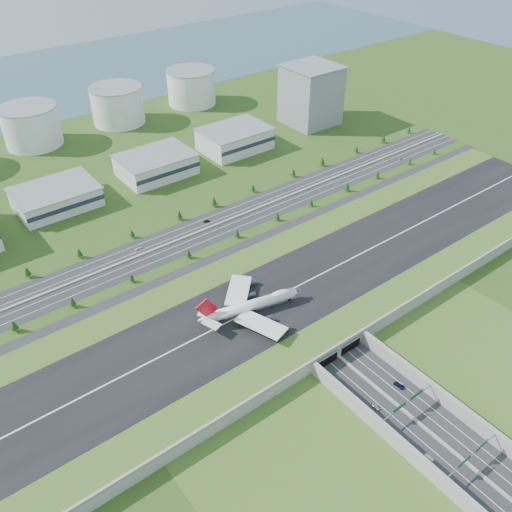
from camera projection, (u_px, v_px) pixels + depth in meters
ground at (278, 307)px, 318.15m from camera, size 1200.00×1200.00×0.00m
airfield_deck at (279, 301)px, 315.65m from camera, size 520.00×100.00×9.20m
underpass_road at (414, 414)px, 252.56m from camera, size 38.80×120.40×8.00m
sign_gantry_near at (408, 403)px, 253.27m from camera, size 38.70×0.70×9.80m
sign_gantry_far at (472, 456)px, 230.89m from camera, size 38.70×0.70×9.80m
north_expressway at (192, 235)px, 378.85m from camera, size 560.00×36.00×0.12m
tree_row at (196, 227)px, 378.92m from camera, size 500.52×48.58×8.34m
hangar_mid_a at (56, 197)px, 405.75m from camera, size 58.00×42.00×15.00m
hangar_mid_b at (156, 165)px, 446.84m from camera, size 58.00×42.00×17.00m
hangar_mid_c at (235, 139)px, 485.48m from camera, size 58.00×42.00×19.00m
office_tower at (311, 95)px, 524.61m from camera, size 46.00×46.00×55.00m
fuel_tank_b at (31, 126)px, 488.81m from camera, size 50.00×50.00×35.00m
fuel_tank_c at (118, 105)px, 530.49m from camera, size 50.00×50.00×35.00m
fuel_tank_d at (191, 87)px, 572.18m from camera, size 50.00×50.00×35.00m
bay_water at (15, 87)px, 625.00m from camera, size 1200.00×260.00×0.06m
boeing_747 at (251, 305)px, 298.86m from camera, size 62.66×58.58×19.65m
car_0 at (376, 407)px, 258.89m from camera, size 2.08×4.36×1.44m
car_1 at (429, 457)px, 237.06m from camera, size 2.47×4.43×1.38m
car_2 at (399, 385)px, 269.61m from camera, size 3.22×5.87×1.56m
car_5 at (206, 221)px, 391.72m from camera, size 4.41×2.69×1.37m
car_6 at (400, 159)px, 473.46m from camera, size 5.16×3.45×1.31m
car_7 at (138, 249)px, 363.81m from camera, size 4.82×2.28×1.36m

